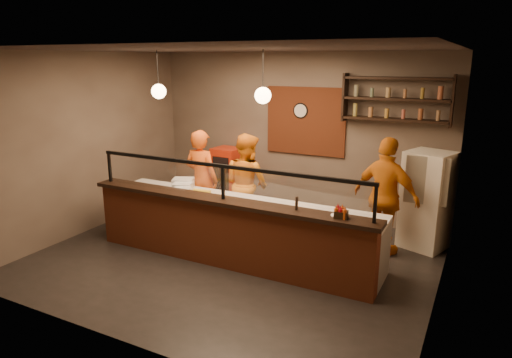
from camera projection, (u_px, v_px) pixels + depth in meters
The scene contains 29 objects.
floor at pixel (234, 258), 7.26m from camera, with size 6.00×6.00×0.00m, color black.
ceiling at pixel (231, 49), 6.44m from camera, with size 6.00×6.00×0.00m, color #382F2B.
wall_back at pixel (296, 136), 9.00m from camera, with size 6.00×6.00×0.00m, color #6D5E50.
wall_left at pixel (88, 143), 8.18m from camera, with size 5.00×5.00×0.00m, color #6D5E50.
wall_right at pixel (447, 184), 5.52m from camera, with size 5.00×5.00×0.00m, color #6D5E50.
wall_front at pixel (112, 205), 4.70m from camera, with size 6.00×6.00×0.00m, color #6D5E50.
brick_patch at pixel (306, 121), 8.81m from camera, with size 1.60×0.04×1.30m, color brown.
service_counter at pixel (224, 235), 6.87m from camera, with size 4.60×0.25×1.00m, color brown.
counter_ledge at pixel (223, 201), 6.74m from camera, with size 4.70×0.37×0.06m, color black.
worktop_cabinet at pixel (240, 229), 7.32m from camera, with size 4.60×0.75×0.85m, color gray.
worktop at pixel (240, 202), 7.21m from camera, with size 4.60×0.75×0.05m, color silver.
sneeze_guard at pixel (223, 179), 6.65m from camera, with size 4.50×0.05×0.52m.
wall_shelving at pixel (396, 99), 7.80m from camera, with size 1.84×0.28×0.85m.
wall_clock at pixel (301, 111), 8.79m from camera, with size 0.30×0.30×0.04m, color black.
pendant_left at pixel (159, 91), 7.44m from camera, with size 0.24×0.24×0.77m.
pendant_right at pixel (263, 95), 6.60m from camera, with size 0.24×0.24×0.77m.
cook_left at pixel (202, 180), 8.37m from camera, with size 0.67×0.44×1.84m, color #DF5515.
cook_mid at pixel (247, 183), 8.16m from camera, with size 0.88×0.68×1.81m, color orange.
cook_right at pixel (386, 197), 7.19m from camera, with size 1.12×0.47×1.91m, color #C86912.
fridge at pixel (427, 200), 7.49m from camera, with size 0.68×0.63×1.63m, color silver.
red_cooler at pixel (228, 178), 9.55m from camera, with size 0.55×0.51×1.29m, color red.
pizza_dough at pixel (298, 209), 6.78m from camera, with size 0.55×0.55×0.01m, color beige.
prep_tub_a at pixel (183, 187), 7.65m from camera, with size 0.30×0.24×0.15m, color silver.
prep_tub_b at pixel (183, 183), 7.86m from camera, with size 0.34×0.27×0.17m, color silver.
prep_tub_c at pixel (182, 192), 7.42m from camera, with size 0.27×0.22×0.13m, color silver.
rolling_pin at pixel (202, 191), 7.63m from camera, with size 0.05×0.05×0.31m, color gold.
condiment_caddy at pixel (341, 214), 5.92m from camera, with size 0.17×0.13×0.10m, color black.
pepper_mill at pixel (297, 203), 6.22m from camera, with size 0.04×0.04×0.19m, color black.
small_plate at pixel (338, 215), 6.00m from camera, with size 0.20×0.20×0.01m, color silver.
Camera 1 is at (3.37, -5.80, 3.06)m, focal length 32.00 mm.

